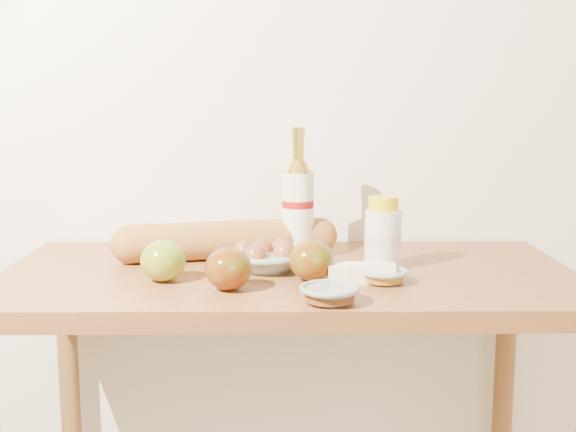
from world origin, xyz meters
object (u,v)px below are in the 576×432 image
object	(u,v)px
cream_bottle	(383,235)
egg_bowl	(267,258)
table	(288,326)
baguette	(227,240)
bourbon_bottle	(298,205)

from	to	relation	value
cream_bottle	egg_bowl	bearing A→B (deg)	169.98
table	baguette	distance (m)	0.24
bourbon_bottle	cream_bottle	size ratio (longest dim) A/B	1.92
table	egg_bowl	xyz separation A→B (m)	(-0.05, 0.00, 0.15)
table	bourbon_bottle	bearing A→B (deg)	79.78
cream_bottle	table	bearing A→B (deg)	171.81
table	baguette	size ratio (longest dim) A/B	2.32
bourbon_bottle	baguette	world-z (taller)	bourbon_bottle
bourbon_bottle	baguette	bearing A→B (deg)	167.81
egg_bowl	baguette	size ratio (longest dim) A/B	0.44
egg_bowl	baguette	xyz separation A→B (m)	(-0.09, 0.10, 0.02)
table	bourbon_bottle	xyz separation A→B (m)	(0.02, 0.13, 0.24)
cream_bottle	bourbon_bottle	bearing A→B (deg)	133.97
table	bourbon_bottle	size ratio (longest dim) A/B	4.09
table	baguette	xyz separation A→B (m)	(-0.14, 0.11, 0.17)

